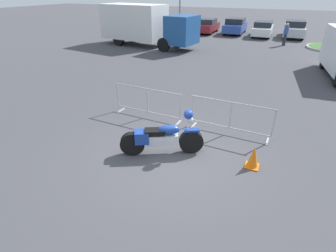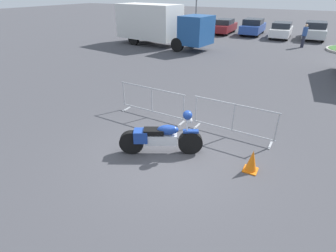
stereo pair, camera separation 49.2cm
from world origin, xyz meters
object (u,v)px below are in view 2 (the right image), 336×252
(box_truck, at_px, (158,24))
(traffic_cone, at_px, (252,161))
(parked_car_blue, at_px, (253,27))
(motorcycle, at_px, (161,137))
(crowd_barrier_far, at_px, (233,119))
(parked_car_white, at_px, (281,30))
(parked_car_black, at_px, (200,24))
(pedestrian, at_px, (304,35))
(parked_car_yellow, at_px, (176,22))
(parked_car_maroon, at_px, (224,26))
(parked_car_silver, at_px, (315,30))
(crowd_barrier_near, at_px, (152,102))

(box_truck, distance_m, traffic_cone, 16.40)
(parked_car_blue, height_order, traffic_cone, parked_car_blue)
(box_truck, xyz_separation_m, traffic_cone, (10.20, -12.76, -1.35))
(motorcycle, xyz_separation_m, crowd_barrier_far, (1.43, 1.86, 0.07))
(motorcycle, height_order, parked_car_blue, parked_car_blue)
(parked_car_blue, bearing_deg, parked_car_white, -105.02)
(parked_car_black, relative_size, pedestrian, 2.42)
(parked_car_yellow, xyz_separation_m, parked_car_blue, (8.01, 0.56, -0.01))
(box_truck, relative_size, parked_car_white, 1.97)
(crowd_barrier_far, xyz_separation_m, parked_car_white, (-1.33, 19.70, 0.13))
(crowd_barrier_far, height_order, parked_car_yellow, parked_car_yellow)
(parked_car_blue, bearing_deg, parked_car_maroon, 101.32)
(parked_car_yellow, distance_m, parked_car_silver, 13.37)
(parked_car_black, height_order, traffic_cone, parked_car_black)
(parked_car_white, xyz_separation_m, pedestrian, (2.11, -3.76, 0.23))
(parked_car_silver, bearing_deg, parked_car_black, 90.94)
(motorcycle, xyz_separation_m, parked_car_blue, (-2.57, 22.19, 0.26))
(box_truck, xyz_separation_m, parked_car_yellow, (-2.74, 8.49, -0.88))
(motorcycle, height_order, crowd_barrier_near, motorcycle)
(parked_car_black, height_order, parked_car_white, parked_car_black)
(box_truck, height_order, pedestrian, box_truck)
(parked_car_silver, relative_size, traffic_cone, 7.46)
(parked_car_blue, bearing_deg, motorcycle, -174.99)
(crowd_barrier_near, xyz_separation_m, parked_car_white, (1.54, 19.70, 0.13))
(parked_car_black, bearing_deg, parked_car_white, -93.53)
(parked_car_blue, height_order, parked_car_white, parked_car_blue)
(crowd_barrier_far, xyz_separation_m, parked_car_silver, (1.34, 20.44, 0.19))
(crowd_barrier_far, xyz_separation_m, traffic_cone, (0.94, -1.48, -0.27))
(parked_car_yellow, relative_size, traffic_cone, 7.52)
(parked_car_yellow, height_order, parked_car_black, parked_car_yellow)
(crowd_barrier_far, distance_m, pedestrian, 15.96)
(box_truck, height_order, parked_car_maroon, box_truck)
(box_truck, relative_size, parked_car_blue, 1.81)
(parked_car_black, height_order, parked_car_blue, parked_car_blue)
(parked_car_yellow, height_order, parked_car_maroon, parked_car_yellow)
(crowd_barrier_near, relative_size, parked_car_white, 0.64)
(parked_car_silver, bearing_deg, motorcycle, 171.32)
(crowd_barrier_near, relative_size, parked_car_blue, 0.59)
(motorcycle, xyz_separation_m, pedestrian, (2.22, 17.79, 0.43))
(crowd_barrier_near, relative_size, box_truck, 0.32)
(crowd_barrier_near, bearing_deg, parked_car_white, 85.53)
(crowd_barrier_far, bearing_deg, parked_car_yellow, 121.28)
(motorcycle, height_order, traffic_cone, motorcycle)
(parked_car_yellow, bearing_deg, crowd_barrier_near, -156.76)
(parked_car_blue, bearing_deg, crowd_barrier_near, -178.40)
(motorcycle, relative_size, crowd_barrier_far, 0.81)
(parked_car_blue, relative_size, parked_car_white, 1.09)
(box_truck, height_order, parked_car_blue, box_truck)
(parked_car_black, relative_size, parked_car_blue, 0.94)
(parked_car_black, distance_m, parked_car_blue, 5.35)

